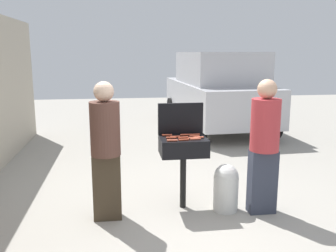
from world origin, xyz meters
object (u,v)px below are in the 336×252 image
Objects in this scene: propane_tank at (226,186)px; hot_dog_9 at (198,137)px; hot_dog_1 at (195,135)px; person_left at (106,146)px; hot_dog_5 at (184,140)px; hot_dog_11 at (172,140)px; person_right at (264,142)px; parked_minivan at (217,90)px; hot_dog_2 at (171,138)px; hot_dog_4 at (193,138)px; hot_dog_8 at (175,137)px; hot_dog_0 at (183,138)px; hot_dog_7 at (195,139)px; bbq_grill at (183,149)px; hot_dog_3 at (194,136)px; hot_dog_6 at (167,135)px; hot_dog_10 at (185,135)px.

hot_dog_9 is at bearing 161.05° from propane_tank.
hot_dog_1 is 0.08× the size of person_left.
hot_dog_11 is (-0.15, -0.02, 0.00)m from hot_dog_5.
hot_dog_9 and hot_dog_11 have the same top height.
person_right reaches higher than hot_dog_9.
person_left is 5.88m from parked_minivan.
hot_dog_2 is 1.00× the size of hot_dog_11.
hot_dog_4 and hot_dog_8 have the same top height.
person_right is at bearing -16.72° from hot_dog_8.
hot_dog_9 is 0.03× the size of parked_minivan.
hot_dog_4 and hot_dog_5 have the same top height.
hot_dog_4 is at bearing -20.07° from person_right.
hot_dog_0 is at bearing 83.33° from hot_dog_5.
hot_dog_1 is at bearing 79.64° from hot_dog_7.
hot_dog_7 is 1.11m from person_left.
bbq_grill is at bearing 74.84° from hot_dog_0.
hot_dog_4 is at bearing 25.31° from hot_dog_5.
hot_dog_2 and hot_dog_7 have the same top height.
hot_dog_4 is at bearing -108.43° from hot_dog_3.
hot_dog_7 and hot_dog_8 have the same top height.
hot_dog_4 is at bearing -27.98° from hot_dog_8.
bbq_grill is at bearing -169.39° from hot_dog_3.
bbq_grill is 0.22m from hot_dog_3.
person_right is at bearing -13.62° from hot_dog_4.
hot_dog_1 is 0.89m from person_right.
person_left is 0.38× the size of parked_minivan.
person_right is at bearing -10.98° from hot_dog_7.
hot_dog_7 reaches higher than bbq_grill.
hot_dog_1 is 0.08× the size of person_right.
hot_dog_3 and hot_dog_6 have the same top height.
hot_dog_10 is 0.08× the size of person_right.
parked_minivan is (1.83, 4.97, 0.23)m from bbq_grill.
hot_dog_4 is 1.10m from person_left.
hot_dog_0 is 0.17m from hot_dog_7.
hot_dog_0 and hot_dog_2 have the same top height.
hot_dog_10 is (0.07, 0.27, 0.00)m from hot_dog_5.
hot_dog_6 is at bearing 176.09° from hot_dog_1.
hot_dog_5 is at bearing -98.69° from bbq_grill.
hot_dog_1 is 0.29m from hot_dog_8.
bbq_grill is 1.52× the size of propane_tank.
hot_dog_0 is 0.24m from hot_dog_1.
hot_dog_8 is (0.09, -0.11, 0.00)m from hot_dog_6.
parked_minivan is (2.80, 5.16, 0.11)m from person_left.
parked_minivan is at bearing 71.89° from hot_dog_9.
propane_tank is 0.75m from person_right.
hot_dog_3 is 0.24m from hot_dog_5.
hot_dog_7 is at bearing -43.93° from bbq_grill.
person_right reaches higher than hot_dog_11.
hot_dog_3 reaches higher than propane_tank.
hot_dog_5 is (-0.14, -0.06, 0.00)m from hot_dog_4.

